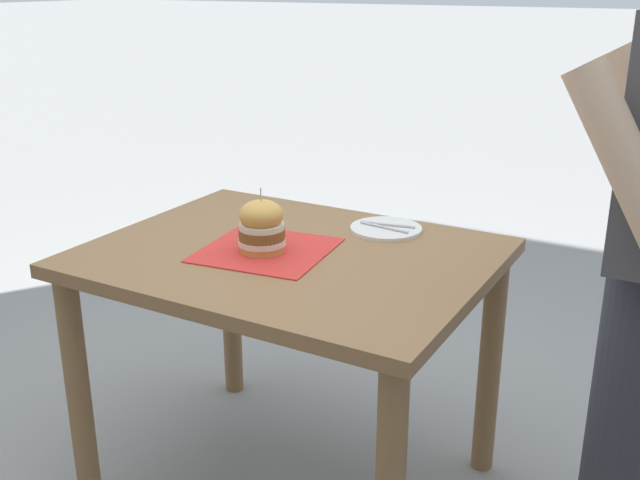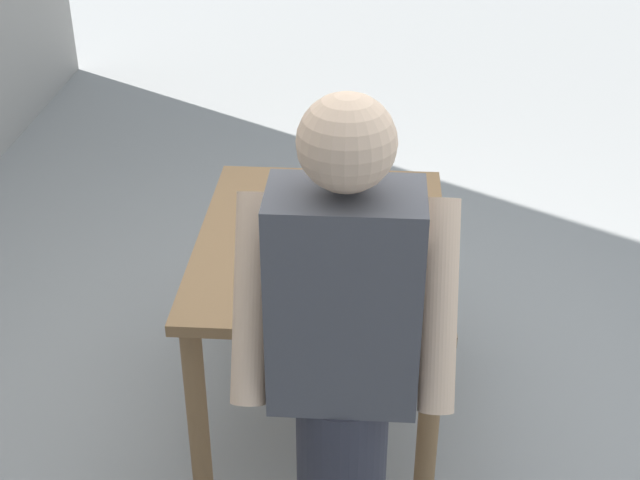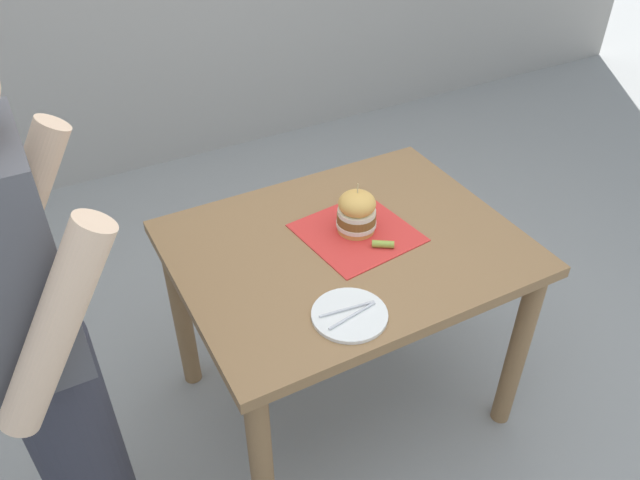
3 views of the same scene
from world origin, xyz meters
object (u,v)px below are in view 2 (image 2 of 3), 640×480
object	(u,v)px
pickle_spear	(345,222)
side_plate_with_forks	(408,264)
sandwich	(310,210)
diner_across_table	(343,394)
patio_table	(322,268)

from	to	relation	value
pickle_spear	side_plate_with_forks	world-z (taller)	pickle_spear
pickle_spear	side_plate_with_forks	size ratio (longest dim) A/B	0.33
sandwich	side_plate_with_forks	bearing A→B (deg)	146.65
side_plate_with_forks	diner_across_table	distance (m)	0.81
diner_across_table	patio_table	bearing A→B (deg)	-83.17
sandwich	diner_across_table	distance (m)	1.03
patio_table	sandwich	bearing A→B (deg)	-53.57
side_plate_with_forks	diner_across_table	world-z (taller)	diner_across_table
pickle_spear	patio_table	bearing A→B (deg)	49.65
sandwich	pickle_spear	xyz separation A→B (m)	(-0.12, -0.03, -0.06)
side_plate_with_forks	diner_across_table	xyz separation A→B (m)	(0.18, 0.79, 0.09)
pickle_spear	diner_across_table	xyz separation A→B (m)	(-0.04, 1.04, 0.08)
side_plate_with_forks	diner_across_table	bearing A→B (deg)	76.84
patio_table	diner_across_table	world-z (taller)	diner_across_table
pickle_spear	diner_across_table	bearing A→B (deg)	92.03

